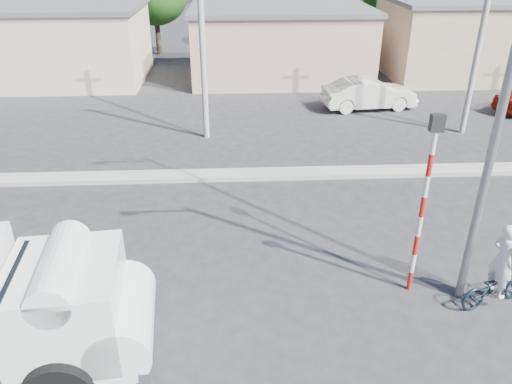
{
  "coord_description": "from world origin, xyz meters",
  "views": [
    {
      "loc": [
        -0.96,
        -7.88,
        7.52
      ],
      "look_at": [
        -0.32,
        4.25,
        1.3
      ],
      "focal_mm": 35.0,
      "sensor_mm": 36.0,
      "label": 1
    }
  ],
  "objects_px": {
    "bicycle": "(496,287)",
    "cyclist": "(500,272)",
    "traffic_pole": "(425,193)",
    "car_cream": "(369,94)",
    "streetlight": "(498,88)"
  },
  "relations": [
    {
      "from": "bicycle",
      "to": "cyclist",
      "type": "relative_size",
      "value": 1.01
    },
    {
      "from": "cyclist",
      "to": "traffic_pole",
      "type": "relative_size",
      "value": 0.41
    },
    {
      "from": "car_cream",
      "to": "streetlight",
      "type": "distance_m",
      "value": 15.03
    },
    {
      "from": "cyclist",
      "to": "traffic_pole",
      "type": "bearing_deg",
      "value": 52.19
    },
    {
      "from": "traffic_pole",
      "to": "streetlight",
      "type": "relative_size",
      "value": 0.48
    },
    {
      "from": "bicycle",
      "to": "cyclist",
      "type": "height_order",
      "value": "cyclist"
    },
    {
      "from": "car_cream",
      "to": "streetlight",
      "type": "bearing_deg",
      "value": 166.98
    },
    {
      "from": "traffic_pole",
      "to": "streetlight",
      "type": "xyz_separation_m",
      "value": [
        0.94,
        -0.3,
        2.37
      ]
    },
    {
      "from": "bicycle",
      "to": "streetlight",
      "type": "xyz_separation_m",
      "value": [
        -0.79,
        0.33,
        4.48
      ]
    },
    {
      "from": "streetlight",
      "to": "cyclist",
      "type": "bearing_deg",
      "value": -22.69
    },
    {
      "from": "cyclist",
      "to": "traffic_pole",
      "type": "distance_m",
      "value": 2.5
    },
    {
      "from": "cyclist",
      "to": "streetlight",
      "type": "distance_m",
      "value": 4.15
    },
    {
      "from": "bicycle",
      "to": "traffic_pole",
      "type": "relative_size",
      "value": 0.42
    },
    {
      "from": "car_cream",
      "to": "streetlight",
      "type": "xyz_separation_m",
      "value": [
        -1.63,
        -14.34,
        4.22
      ]
    },
    {
      "from": "cyclist",
      "to": "car_cream",
      "type": "relative_size",
      "value": 0.4
    }
  ]
}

